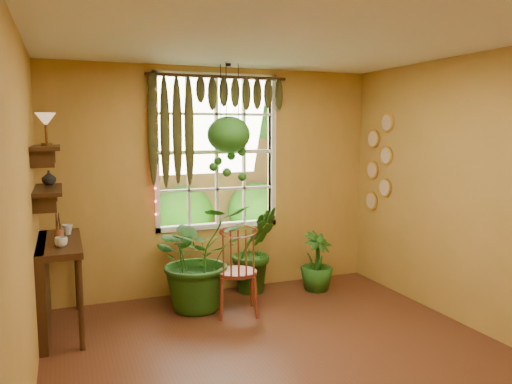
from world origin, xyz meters
TOP-DOWN VIEW (x-y plane):
  - floor at (0.00, 0.00)m, footprint 4.50×4.50m
  - ceiling at (0.00, 0.00)m, footprint 4.50×4.50m
  - wall_back at (0.00, 2.25)m, footprint 4.00×0.00m
  - wall_left at (-2.00, 0.00)m, footprint 0.00×4.50m
  - wall_right at (2.00, 0.00)m, footprint 0.00×4.50m
  - window at (0.00, 2.28)m, footprint 1.52×0.10m
  - valance_vine at (-0.08, 2.16)m, footprint 1.70×0.12m
  - string_lights at (-0.76, 2.19)m, footprint 0.03×0.03m
  - wall_plates at (1.98, 1.79)m, footprint 0.04×0.32m
  - counter_ledge at (-1.91, 1.60)m, footprint 0.40×1.20m
  - shelf_lower at (-1.88, 1.60)m, footprint 0.25×0.90m
  - shelf_upper at (-1.88, 1.60)m, footprint 0.25×0.90m
  - backyard at (0.24, 6.87)m, footprint 14.00×10.00m
  - windsor_chair at (-0.05, 1.38)m, footprint 0.52×0.54m
  - potted_plant_left at (-0.39, 1.70)m, footprint 1.22×1.11m
  - potted_plant_mid at (0.40, 2.01)m, footprint 0.61×0.51m
  - potted_plant_right at (1.12, 1.79)m, footprint 0.53×0.53m
  - hanging_basket at (0.03, 1.89)m, footprint 0.49×0.49m
  - cup_a at (-1.78, 1.31)m, footprint 0.14×0.14m
  - cup_b at (-1.72, 1.88)m, footprint 0.14×0.14m
  - brush_jar at (-1.80, 1.58)m, footprint 0.09×0.09m
  - shelf_vase at (-1.87, 1.89)m, footprint 0.16×0.16m
  - tiffany_lamp at (-1.86, 1.41)m, footprint 0.18×0.18m

SIDE VIEW (x-z plane):
  - floor at x=0.00m, z-range 0.00..0.00m
  - windsor_chair at x=-0.05m, z-range -0.24..0.91m
  - potted_plant_right at x=1.12m, z-range 0.00..0.72m
  - potted_plant_mid at x=0.40m, z-range 0.00..1.04m
  - counter_ledge at x=-1.91m, z-range 0.10..1.00m
  - potted_plant_left at x=-0.39m, z-range 0.00..1.17m
  - cup_a at x=-1.78m, z-range 0.90..0.99m
  - cup_b at x=-1.72m, z-range 0.90..1.00m
  - brush_jar at x=-1.80m, z-range 0.86..1.21m
  - backyard at x=0.24m, z-range -4.72..7.28m
  - wall_back at x=0.00m, z-range -0.65..3.35m
  - wall_left at x=-2.00m, z-range -0.90..3.60m
  - wall_right at x=2.00m, z-range -0.90..3.60m
  - shelf_lower at x=-1.88m, z-range 1.38..1.42m
  - shelf_vase at x=-1.87m, z-range 1.42..1.56m
  - wall_plates at x=1.98m, z-range 1.00..2.10m
  - window at x=0.00m, z-range 0.77..2.63m
  - string_lights at x=-0.76m, z-range 0.98..2.52m
  - shelf_upper at x=-1.88m, z-range 1.78..1.82m
  - hanging_basket at x=0.03m, z-range 1.22..2.55m
  - tiffany_lamp at x=-1.86m, z-range 1.89..2.19m
  - valance_vine at x=-0.08m, z-range 1.73..2.83m
  - ceiling at x=0.00m, z-range 2.70..2.70m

